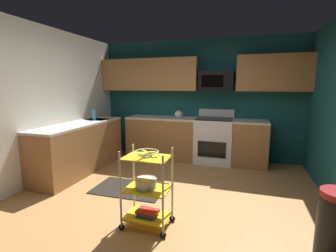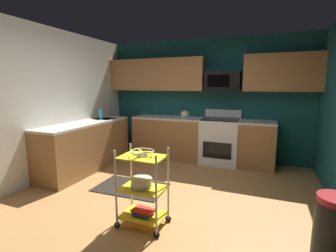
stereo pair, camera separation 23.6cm
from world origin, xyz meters
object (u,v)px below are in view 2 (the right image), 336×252
at_px(microwave, 223,81).
at_px(oven_range, 220,141).
at_px(rolling_cart, 143,188).
at_px(dish_soap_bottle, 101,115).
at_px(fruit_bowl, 142,152).
at_px(kettle, 185,114).
at_px(mixing_bowl_large, 141,182).
at_px(trash_can, 334,232).
at_px(book_stack, 143,212).

bearing_deg(microwave, oven_range, -89.74).
bearing_deg(rolling_cart, dish_soap_bottle, 136.44).
bearing_deg(fruit_bowl, dish_soap_bottle, 136.44).
bearing_deg(kettle, dish_soap_bottle, -150.58).
distance_m(mixing_bowl_large, dish_soap_bottle, 2.66).
xyz_separation_m(microwave, rolling_cart, (-0.41, -2.78, -1.25)).
bearing_deg(fruit_bowl, oven_range, 81.28).
bearing_deg(microwave, dish_soap_bottle, -157.11).
bearing_deg(fruit_bowl, trash_can, 1.36).
bearing_deg(microwave, mixing_bowl_large, -98.70).
relative_size(oven_range, book_stack, 4.24).
bearing_deg(trash_can, fruit_bowl, -178.64).
height_order(fruit_bowl, book_stack, fruit_bowl).
bearing_deg(rolling_cart, book_stack, 0.00).
distance_m(oven_range, dish_soap_bottle, 2.53).
bearing_deg(oven_range, trash_can, -60.77).
relative_size(rolling_cart, trash_can, 1.39).
bearing_deg(dish_soap_bottle, microwave, 22.89).
distance_m(rolling_cart, trash_can, 1.89).
relative_size(dish_soap_bottle, trash_can, 0.30).
distance_m(fruit_bowl, book_stack, 0.71).
height_order(rolling_cart, mixing_bowl_large, rolling_cart).
height_order(dish_soap_bottle, trash_can, dish_soap_bottle).
distance_m(dish_soap_bottle, trash_can, 4.23).
xyz_separation_m(rolling_cart, book_stack, (0.00, 0.00, -0.29)).
xyz_separation_m(microwave, kettle, (-0.77, -0.11, -0.70)).
height_order(oven_range, mixing_bowl_large, oven_range).
xyz_separation_m(microwave, book_stack, (-0.41, -2.78, -1.54)).
relative_size(kettle, trash_can, 0.40).
bearing_deg(book_stack, dish_soap_bottle, 136.44).
xyz_separation_m(mixing_bowl_large, book_stack, (0.02, 0.00, -0.36)).
height_order(fruit_bowl, kettle, kettle).
relative_size(microwave, dish_soap_bottle, 3.50).
xyz_separation_m(rolling_cart, trash_can, (1.88, 0.04, -0.12)).
xyz_separation_m(oven_range, microwave, (-0.00, 0.10, 1.22)).
xyz_separation_m(oven_range, dish_soap_bottle, (-2.31, -0.87, 0.54)).
distance_m(microwave, rolling_cart, 3.08).
height_order(oven_range, rolling_cart, oven_range).
bearing_deg(mixing_bowl_large, kettle, 97.40).
xyz_separation_m(fruit_bowl, book_stack, (0.00, -0.00, -0.71)).
bearing_deg(mixing_bowl_large, trash_can, 1.34).
height_order(oven_range, microwave, microwave).
xyz_separation_m(rolling_cart, kettle, (-0.36, 2.67, 0.55)).
distance_m(fruit_bowl, trash_can, 1.96).
relative_size(book_stack, trash_can, 0.39).
bearing_deg(oven_range, book_stack, -98.72).
xyz_separation_m(oven_range, fruit_bowl, (-0.41, -2.68, 0.40)).
distance_m(microwave, kettle, 1.05).
distance_m(mixing_bowl_large, trash_can, 1.91).
bearing_deg(trash_can, microwave, 118.30).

